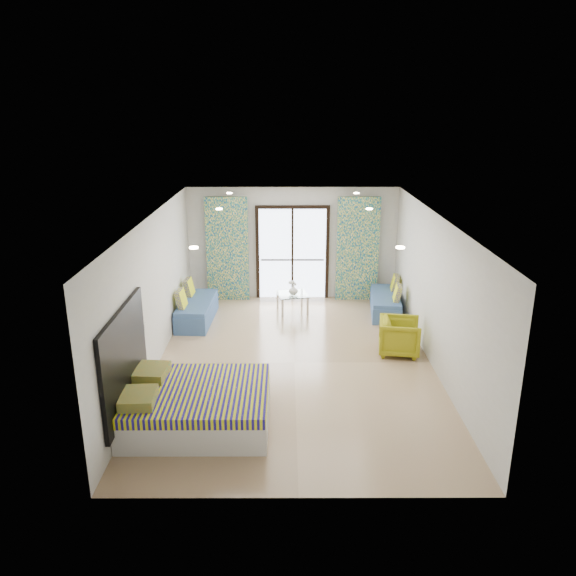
{
  "coord_description": "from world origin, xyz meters",
  "views": [
    {
      "loc": [
        -0.14,
        -9.39,
        4.49
      ],
      "look_at": [
        -0.11,
        0.9,
        1.15
      ],
      "focal_mm": 35.0,
      "sensor_mm": 36.0,
      "label": 1
    }
  ],
  "objects_px": {
    "coffee_table": "(292,296)",
    "armchair": "(400,335)",
    "bed": "(196,406)",
    "daybed_right": "(386,303)",
    "daybed_left": "(196,310)"
  },
  "relations": [
    {
      "from": "bed",
      "to": "coffee_table",
      "type": "bearing_deg",
      "value": 72.85
    },
    {
      "from": "armchair",
      "to": "coffee_table",
      "type": "bearing_deg",
      "value": 50.18
    },
    {
      "from": "daybed_left",
      "to": "coffee_table",
      "type": "xyz_separation_m",
      "value": [
        2.11,
        0.57,
        0.13
      ]
    },
    {
      "from": "bed",
      "to": "armchair",
      "type": "distance_m",
      "value": 4.28
    },
    {
      "from": "daybed_left",
      "to": "armchair",
      "type": "bearing_deg",
      "value": -19.95
    },
    {
      "from": "coffee_table",
      "to": "armchair",
      "type": "distance_m",
      "value": 3.03
    },
    {
      "from": "coffee_table",
      "to": "armchair",
      "type": "bearing_deg",
      "value": -48.46
    },
    {
      "from": "bed",
      "to": "daybed_right",
      "type": "distance_m",
      "value": 5.9
    },
    {
      "from": "bed",
      "to": "armchair",
      "type": "height_order",
      "value": "armchair"
    },
    {
      "from": "bed",
      "to": "coffee_table",
      "type": "relative_size",
      "value": 2.66
    },
    {
      "from": "bed",
      "to": "daybed_left",
      "type": "bearing_deg",
      "value": 98.66
    },
    {
      "from": "daybed_right",
      "to": "coffee_table",
      "type": "bearing_deg",
      "value": -175.83
    },
    {
      "from": "armchair",
      "to": "bed",
      "type": "bearing_deg",
      "value": 134.29
    },
    {
      "from": "bed",
      "to": "daybed_left",
      "type": "height_order",
      "value": "daybed_left"
    },
    {
      "from": "bed",
      "to": "daybed_right",
      "type": "height_order",
      "value": "daybed_right"
    }
  ]
}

